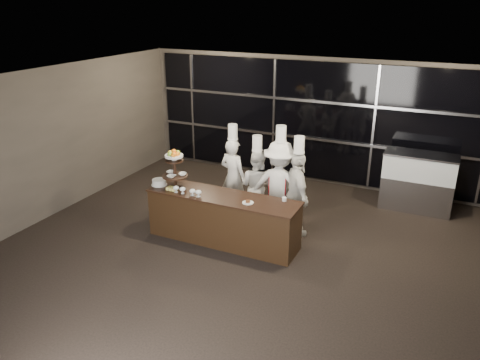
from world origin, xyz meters
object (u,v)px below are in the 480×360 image
at_px(chef_a, 233,176).
at_px(display_stand, 174,166).
at_px(buffet_counter, 223,218).
at_px(chef_d, 297,193).
at_px(layer_cake, 159,182).
at_px(chef_c, 279,185).
at_px(display_case, 418,179).
at_px(chef_b, 257,185).

bearing_deg(chef_a, display_stand, -118.30).
xyz_separation_m(buffet_counter, chef_d, (1.11, 0.85, 0.37)).
height_order(display_stand, layer_cake, display_stand).
xyz_separation_m(chef_a, chef_c, (1.09, -0.21, 0.05)).
relative_size(chef_c, chef_d, 1.07).
bearing_deg(buffet_counter, display_case, 44.77).
distance_m(buffet_counter, chef_d, 1.45).
bearing_deg(display_case, chef_a, -151.48).
bearing_deg(chef_c, buffet_counter, -126.89).
xyz_separation_m(display_stand, chef_c, (1.72, 0.96, -0.45)).
distance_m(chef_c, chef_d, 0.41).
relative_size(layer_cake, chef_c, 0.15).
distance_m(display_stand, display_case, 5.11).
relative_size(layer_cake, chef_a, 0.16).
height_order(display_stand, display_case, display_stand).
bearing_deg(display_stand, chef_b, 42.54).
bearing_deg(display_stand, chef_c, 29.17).
distance_m(layer_cake, chef_c, 2.29).
relative_size(buffet_counter, chef_b, 1.59).
bearing_deg(layer_cake, display_stand, 8.52).
bearing_deg(display_stand, chef_d, 21.95).
distance_m(buffet_counter, chef_a, 1.28).
height_order(buffet_counter, layer_cake, layer_cake).
relative_size(display_stand, layer_cake, 2.48).
bearing_deg(chef_b, chef_a, 172.19).
xyz_separation_m(layer_cake, chef_b, (1.53, 1.14, -0.22)).
height_order(buffet_counter, chef_c, chef_c).
bearing_deg(chef_c, display_case, 41.58).
xyz_separation_m(display_case, chef_b, (-2.87, -1.94, 0.07)).
distance_m(chef_a, chef_d, 1.52).
relative_size(display_case, chef_a, 0.76).
relative_size(layer_cake, chef_b, 0.17).
distance_m(display_stand, chef_c, 2.02).
xyz_separation_m(buffet_counter, layer_cake, (-1.33, -0.05, 0.51)).
xyz_separation_m(buffet_counter, display_case, (3.06, 3.03, 0.22)).
distance_m(chef_a, chef_c, 1.11).
height_order(display_stand, chef_d, chef_d).
distance_m(display_stand, chef_b, 1.72).
distance_m(display_stand, chef_d, 2.33).
bearing_deg(chef_b, chef_d, -14.81).
bearing_deg(display_case, chef_b, -145.91).
distance_m(buffet_counter, display_stand, 1.33).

